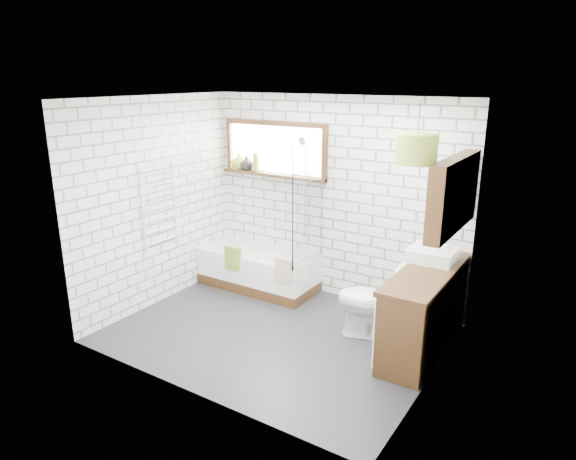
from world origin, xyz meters
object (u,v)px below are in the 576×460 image
Objects in this scene: bathtub at (258,269)px; vanity at (424,311)px; pendant at (417,149)px; basin at (432,255)px; toilet at (375,301)px.

vanity reaches higher than bathtub.
basin is at bearing 88.05° from pendant.
bathtub is 1.88m from toilet.
basin is 0.78m from toilet.
pendant is at bearing -91.95° from basin.
toilet is at bearing 179.38° from vanity.
bathtub is 3.37× the size of basin.
pendant is (-0.08, -0.34, 1.67)m from vanity.
pendant reaches higher than vanity.
pendant is at bearing 35.30° from toilet.
bathtub is 3.04m from pendant.
pendant is (2.29, -0.76, 1.85)m from bathtub.
bathtub is at bearing 177.75° from basin.
toilet is (-0.54, 0.01, -0.03)m from vanity.
bathtub is at bearing 170.02° from vanity.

